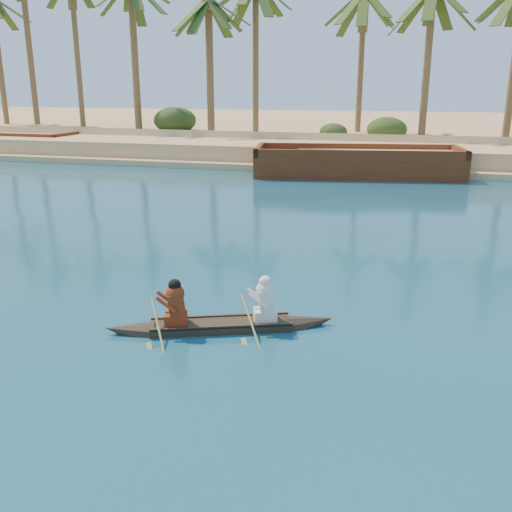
% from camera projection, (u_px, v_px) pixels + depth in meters
% --- Properties ---
extents(sandy_embankment, '(150.00, 51.00, 1.50)m').
position_uv_depth(sandy_embankment, '(443.00, 133.00, 52.93)').
color(sandy_embankment, tan).
rests_on(sandy_embankment, ground).
extents(palm_grove, '(110.00, 14.00, 16.00)m').
position_uv_depth(palm_grove, '(460.00, 37.00, 39.81)').
color(palm_grove, '#2E4C1A').
rests_on(palm_grove, ground).
extents(shrub_cluster, '(100.00, 6.00, 2.40)m').
position_uv_depth(shrub_cluster, '(452.00, 140.00, 38.55)').
color(shrub_cluster, '#233814').
rests_on(shrub_cluster, ground).
extents(canoe, '(4.59, 2.32, 1.29)m').
position_uv_depth(canoe, '(221.00, 318.00, 11.65)').
color(canoe, '#342A1C').
rests_on(canoe, ground).
extents(barge_left, '(10.70, 3.71, 1.77)m').
position_uv_depth(barge_left, '(8.00, 143.00, 42.75)').
color(barge_left, brown).
rests_on(barge_left, ground).
extents(barge_mid, '(11.61, 5.54, 1.86)m').
position_uv_depth(barge_mid, '(357.00, 164.00, 31.32)').
color(barge_mid, brown).
rests_on(barge_mid, ground).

